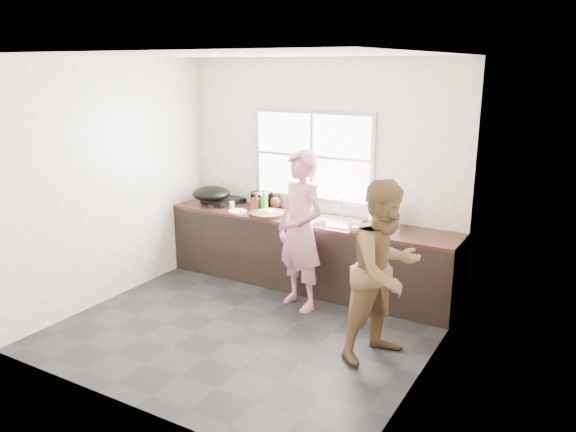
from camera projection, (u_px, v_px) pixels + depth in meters
The scene contains 30 objects.
floor at pixel (248, 328), 5.76m from camera, with size 3.60×3.20×0.01m, color #252527.
ceiling at pixel (242, 54), 5.06m from camera, with size 3.60×3.20×0.01m, color silver.
wall_back at pixel (320, 173), 6.75m from camera, with size 3.60×0.01×2.70m, color silver.
wall_left at pixel (112, 181), 6.28m from camera, with size 0.01×3.20×2.70m, color beige.
wall_right at pixel (430, 226), 4.54m from camera, with size 0.01×3.20×2.70m, color beige.
wall_front at pixel (121, 245), 4.07m from camera, with size 3.60×0.01×2.70m, color silver.
cabinet at pixel (307, 254), 6.73m from camera, with size 3.60×0.62×0.82m, color black.
countertop at pixel (308, 220), 6.62m from camera, with size 3.60×0.64×0.04m, color #361B16.
sink at pixel (335, 222), 6.45m from camera, with size 0.55×0.45×0.02m, color silver.
faucet at pixel (342, 206), 6.58m from camera, with size 0.02×0.02×0.30m, color silver.
window_frame at pixel (313, 156), 6.74m from camera, with size 1.60×0.05×1.10m, color #9EA0A5.
window_glazing at pixel (312, 156), 6.71m from camera, with size 1.50×0.01×1.00m, color white.
woman at pixel (301, 236), 6.07m from camera, with size 0.60×0.39×1.64m, color pink.
person_side at pixel (385, 271), 5.01m from camera, with size 0.81×0.63×1.66m, color brown.
cutting_board at pixel (268, 214), 6.72m from camera, with size 0.44×0.44×0.04m, color black.
cleaver at pixel (290, 214), 6.65m from camera, with size 0.18×0.09×0.01m, color #B1B4B8.
bowl_mince at pixel (267, 212), 6.78m from camera, with size 0.20×0.20×0.05m, color silver.
bowl_crabs at pixel (358, 229), 6.08m from camera, with size 0.19×0.19×0.06m, color silver.
bowl_held at pixel (320, 221), 6.38m from camera, with size 0.21×0.21×0.07m, color white.
black_pot at pixel (261, 200), 7.13m from camera, with size 0.26×0.26×0.18m, color black.
plate_food at pixel (237, 211), 6.90m from camera, with size 0.23×0.23×0.02m, color white.
bottle_green at pixel (264, 200), 6.92m from camera, with size 0.11×0.11×0.28m, color #2C8029.
bottle_brown_tall at pixel (256, 202), 6.95m from camera, with size 0.09×0.10×0.21m, color #502A14.
bottle_brown_short at pixel (276, 201), 7.07m from camera, with size 0.14×0.14×0.18m, color #3F1E0F.
glass_jar at pixel (232, 205), 7.06m from camera, with size 0.06×0.06×0.09m, color white.
burner at pixel (223, 200), 7.34m from camera, with size 0.43×0.43×0.06m, color black.
wok at pixel (211, 193), 7.20m from camera, with size 0.48×0.48×0.18m, color black.
dish_rack at pixel (389, 215), 6.20m from camera, with size 0.37×0.26×0.28m, color silver.
pot_lid_left at pixel (217, 204), 7.26m from camera, with size 0.23×0.23×0.01m, color #A6AAAD.
pot_lid_right at pixel (261, 205), 7.20m from camera, with size 0.25×0.25×0.01m, color silver.
Camera 1 is at (2.99, -4.35, 2.61)m, focal length 35.00 mm.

